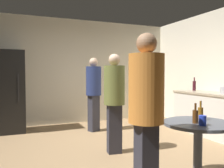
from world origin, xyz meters
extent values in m
cube|color=#9E7C56|center=(0.00, 0.00, -0.05)|extent=(5.20, 5.20, 0.10)
cube|color=silver|center=(0.00, 2.63, 1.35)|extent=(5.32, 0.06, 2.70)
cube|color=black|center=(-1.65, 2.20, 0.90)|extent=(0.70, 0.65, 1.80)
cube|color=#262628|center=(-1.44, 1.86, 0.99)|extent=(0.03, 0.03, 0.60)
cube|color=beige|center=(2.28, 0.30, 0.43)|extent=(0.60, 1.62, 0.86)
cube|color=tan|center=(2.28, 0.30, 0.88)|extent=(0.64, 1.66, 0.04)
cylinder|color=#3F141E|center=(2.34, 0.84, 1.01)|extent=(0.08, 0.08, 0.22)
cylinder|color=#3F141E|center=(2.34, 0.84, 1.17)|extent=(0.03, 0.03, 0.09)
cylinder|color=#4C515B|center=(0.43, -1.36, 0.35)|extent=(0.10, 0.10, 0.70)
cylinder|color=#4C515B|center=(0.43, -1.36, 0.72)|extent=(0.80, 0.80, 0.03)
cylinder|color=#8C5919|center=(0.56, -1.26, 0.81)|extent=(0.06, 0.06, 0.15)
cylinder|color=#8C5919|center=(0.56, -1.26, 0.93)|extent=(0.02, 0.02, 0.08)
cylinder|color=#593314|center=(0.35, -1.40, 0.81)|extent=(0.06, 0.06, 0.15)
cylinder|color=#593314|center=(0.35, -1.40, 0.93)|extent=(0.02, 0.02, 0.08)
cylinder|color=blue|center=(0.34, -1.52, 0.79)|extent=(0.08, 0.08, 0.11)
cube|color=#2D2D38|center=(-0.38, -1.54, 0.41)|extent=(0.20, 0.24, 0.83)
cylinder|color=orange|center=(-0.38, -1.54, 1.16)|extent=(0.38, 0.38, 0.66)
sphere|color=tan|center=(-0.38, -1.54, 1.59)|extent=(0.20, 0.20, 0.20)
cube|color=#2D2D38|center=(-0.03, 0.03, 0.40)|extent=(0.24, 0.20, 0.80)
cylinder|color=olive|center=(-0.03, 0.03, 1.11)|extent=(0.38, 0.38, 0.63)
sphere|color=#D8AD8C|center=(-0.03, 0.03, 1.52)|extent=(0.19, 0.19, 0.19)
cube|color=#2D2D38|center=(0.12, 1.55, 0.41)|extent=(0.27, 0.24, 0.81)
cylinder|color=navy|center=(0.12, 1.55, 1.13)|extent=(0.44, 0.44, 0.64)
sphere|color=#D8AD8C|center=(0.12, 1.55, 1.55)|extent=(0.19, 0.19, 0.19)
camera|label=1|loc=(-1.55, -3.49, 1.30)|focal=38.02mm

